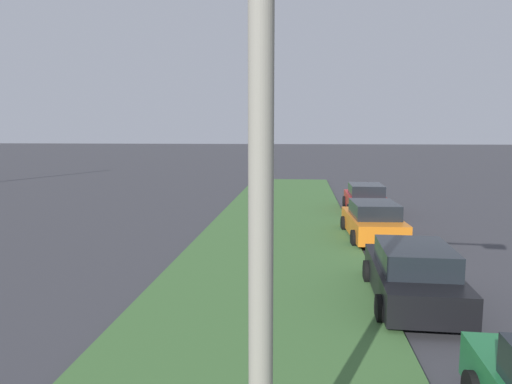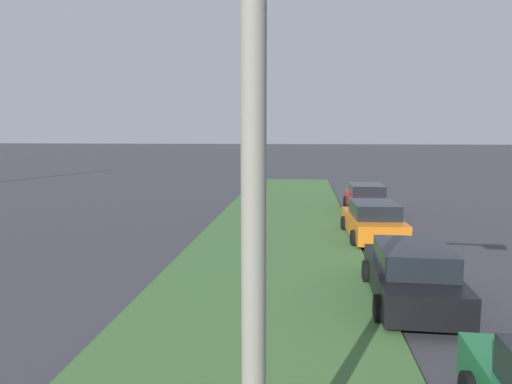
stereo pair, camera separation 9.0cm
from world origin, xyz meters
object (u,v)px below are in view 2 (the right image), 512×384
(parked_car_orange, at_px, (373,221))
(streetlight, at_px, (292,102))
(parked_car_black, at_px, (412,275))
(parked_car_red, at_px, (366,199))

(parked_car_orange, height_order, streetlight, streetlight)
(parked_car_orange, relative_size, streetlight, 0.58)
(parked_car_black, relative_size, parked_car_orange, 0.99)
(parked_car_orange, bearing_deg, parked_car_red, -7.54)
(parked_car_black, distance_m, parked_car_red, 12.84)
(parked_car_red, xyz_separation_m, streetlight, (-19.72, 3.27, 3.67))
(streetlight, bearing_deg, parked_car_black, -21.43)
(parked_car_black, bearing_deg, streetlight, 160.35)
(parked_car_orange, distance_m, parked_car_red, 6.07)
(parked_car_orange, distance_m, streetlight, 14.42)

